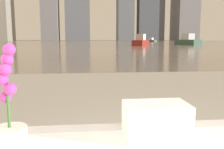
% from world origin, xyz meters
% --- Properties ---
extents(potted_orchid, '(0.14, 0.14, 0.43)m').
position_xyz_m(potted_orchid, '(-0.68, 0.74, 0.69)').
color(potted_orchid, silver).
rests_on(potted_orchid, bathtub).
extents(towel_stack, '(0.29, 0.18, 0.16)m').
position_xyz_m(towel_stack, '(-0.05, 0.77, 0.64)').
color(towel_stack, white).
rests_on(towel_stack, bathtub).
extents(harbor_water, '(180.00, 110.00, 0.01)m').
position_xyz_m(harbor_water, '(0.00, 62.00, 0.01)').
color(harbor_water, gray).
rests_on(harbor_water, ground_plane).
extents(harbor_boat_0, '(2.79, 3.43, 1.25)m').
position_xyz_m(harbor_boat_0, '(18.73, 71.78, 0.45)').
color(harbor_boat_0, '#4C4C51').
rests_on(harbor_boat_0, harbor_water).
extents(harbor_boat_3, '(3.29, 4.58, 1.64)m').
position_xyz_m(harbor_boat_3, '(7.55, 35.28, 0.59)').
color(harbor_boat_3, maroon).
rests_on(harbor_boat_3, harbor_water).
extents(harbor_boat_4, '(2.85, 4.95, 1.76)m').
position_xyz_m(harbor_boat_4, '(15.49, 37.43, 0.63)').
color(harbor_boat_4, '#335647').
rests_on(harbor_boat_4, harbor_water).
extents(skyline_tower_1, '(7.47, 9.28, 31.24)m').
position_xyz_m(skyline_tower_1, '(-16.25, 118.00, 15.62)').
color(skyline_tower_1, slate).
rests_on(skyline_tower_1, ground_plane).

